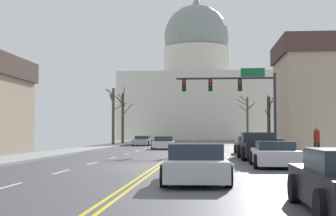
{
  "coord_description": "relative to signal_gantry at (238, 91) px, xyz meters",
  "views": [
    {
      "loc": [
        2.25,
        -22.01,
        1.58
      ],
      "look_at": [
        -2.05,
        30.91,
        4.22
      ],
      "focal_mm": 51.46,
      "sensor_mm": 36.0,
      "label": 1
    }
  ],
  "objects": [
    {
      "name": "ground",
      "position": [
        -4.74,
        -16.37,
        -4.8
      ],
      "size": [
        20.0,
        180.0,
        0.2
      ],
      "color": "#48484D"
    },
    {
      "name": "signal_gantry",
      "position": [
        0.0,
        0.0,
        0.0
      ],
      "size": [
        7.91,
        0.41,
        6.51
      ],
      "color": "#28282D",
      "rests_on": "ground"
    },
    {
      "name": "capitol_building",
      "position": [
        -4.74,
        66.91,
        6.13
      ],
      "size": [
        31.37,
        23.41,
        32.0
      ],
      "color": "beige",
      "rests_on": "ground"
    },
    {
      "name": "sedan_near_00",
      "position": [
        0.59,
        -3.37,
        -4.24
      ],
      "size": [
        2.14,
        4.5,
        1.25
      ],
      "color": "#B71414",
      "rests_on": "ground"
    },
    {
      "name": "pickup_truck_near_01",
      "position": [
        0.53,
        -10.1,
        -4.12
      ],
      "size": [
        2.37,
        5.36,
        1.55
      ],
      "color": "black",
      "rests_on": "ground"
    },
    {
      "name": "sedan_near_02",
      "position": [
        0.53,
        -16.27,
        -4.27
      ],
      "size": [
        2.09,
        4.66,
        1.17
      ],
      "color": "silver",
      "rests_on": "ground"
    },
    {
      "name": "sedan_near_03",
      "position": [
        -2.85,
        -23.23,
        -4.26
      ],
      "size": [
        2.19,
        4.68,
        1.22
      ],
      "color": "silver",
      "rests_on": "ground"
    },
    {
      "name": "sedan_oncoming_00",
      "position": [
        -6.49,
        6.05,
        -4.27
      ],
      "size": [
        2.13,
        4.36,
        1.17
      ],
      "color": "silver",
      "rests_on": "ground"
    },
    {
      "name": "sedan_oncoming_01",
      "position": [
        -9.93,
        16.8,
        -4.28
      ],
      "size": [
        1.97,
        4.52,
        1.12
      ],
      "color": "#9EA3A8",
      "rests_on": "ground"
    },
    {
      "name": "bare_tree_00",
      "position": [
        3.31,
        31.83,
        -1.14
      ],
      "size": [
        2.62,
        2.38,
        6.57
      ],
      "color": "#4C3D2D",
      "rests_on": "ground"
    },
    {
      "name": "bare_tree_01",
      "position": [
        -13.2,
        22.1,
        -1.21
      ],
      "size": [
        2.48,
        2.54,
        7.09
      ],
      "color": "#423328",
      "rests_on": "ground"
    },
    {
      "name": "bare_tree_02",
      "position": [
        3.76,
        10.96,
        -2.08
      ],
      "size": [
        1.24,
        2.48,
        5.4
      ],
      "color": "#423328",
      "rests_on": "ground"
    },
    {
      "name": "bare_tree_03",
      "position": [
        -13.31,
        16.53,
        -1.25
      ],
      "size": [
        2.77,
        1.73,
        6.5
      ],
      "color": "#4C3D2D",
      "rests_on": "ground"
    },
    {
      "name": "pedestrian_00",
      "position": [
        3.78,
        -10.2,
        -3.71
      ],
      "size": [
        0.35,
        0.34,
        1.75
      ],
      "color": "black",
      "rests_on": "ground"
    }
  ]
}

